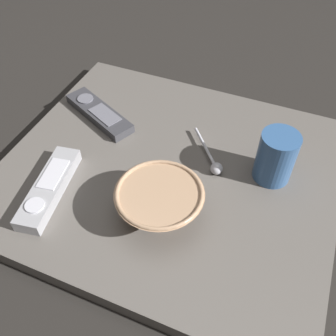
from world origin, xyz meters
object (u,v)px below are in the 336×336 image
object	(u,v)px
cereal_bowl	(160,202)
tv_remote_far	(49,188)
tv_remote_near	(99,113)
teaspoon	(214,164)
coffee_mug	(276,157)

from	to	relation	value
cereal_bowl	tv_remote_far	distance (m)	0.22
cereal_bowl	tv_remote_near	distance (m)	0.31
teaspoon	tv_remote_near	world-z (taller)	teaspoon
coffee_mug	tv_remote_near	bearing A→B (deg)	176.00
coffee_mug	tv_remote_far	xyz separation A→B (m)	(-0.38, -0.20, -0.04)
cereal_bowl	tv_remote_near	bearing A→B (deg)	140.16
cereal_bowl	teaspoon	size ratio (longest dim) A/B	1.43
teaspoon	tv_remote_far	xyz separation A→B (m)	(-0.27, -0.18, 0.00)
cereal_bowl	teaspoon	distance (m)	0.16
teaspoon	tv_remote_near	bearing A→B (deg)	169.89
coffee_mug	teaspoon	xyz separation A→B (m)	(-0.11, -0.02, -0.04)
coffee_mug	tv_remote_near	distance (m)	0.41
coffee_mug	teaspoon	distance (m)	0.12
tv_remote_near	tv_remote_far	xyz separation A→B (m)	(0.03, -0.23, 0.00)
cereal_bowl	coffee_mug	size ratio (longest dim) A/B	1.49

